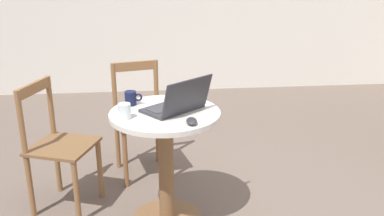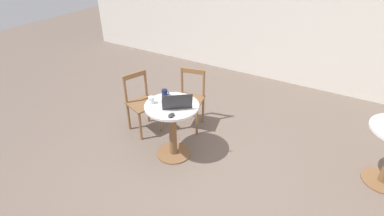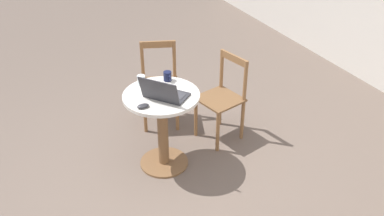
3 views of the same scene
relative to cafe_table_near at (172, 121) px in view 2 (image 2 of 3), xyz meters
name	(u,v)px [view 2 (image 2 of 3)]	position (x,y,z in m)	size (l,w,h in m)	color
ground_plane	(197,181)	(0.52, -0.28, -0.51)	(16.00, 16.00, 0.00)	#66564C
wall_back	(289,10)	(0.52, 2.95, 0.84)	(9.40, 0.06, 2.70)	silver
cafe_table_near	(172,121)	(0.00, 0.00, 0.00)	(0.67, 0.67, 0.75)	brown
chair_near_left	(142,103)	(-0.71, 0.26, -0.07)	(0.49, 0.49, 0.87)	brown
chair_near_back	(190,99)	(-0.17, 0.71, -0.07)	(0.46, 0.46, 0.87)	brown
laptop	(177,103)	(0.07, 0.00, 0.29)	(0.44, 0.43, 0.22)	#2D2D33
mouse	(171,115)	(0.14, -0.22, 0.26)	(0.06, 0.10, 0.03)	#2D2D33
mug	(165,93)	(-0.20, 0.15, 0.28)	(0.11, 0.07, 0.09)	#141938
drinking_glass	(151,100)	(-0.23, -0.09, 0.28)	(0.07, 0.07, 0.09)	silver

